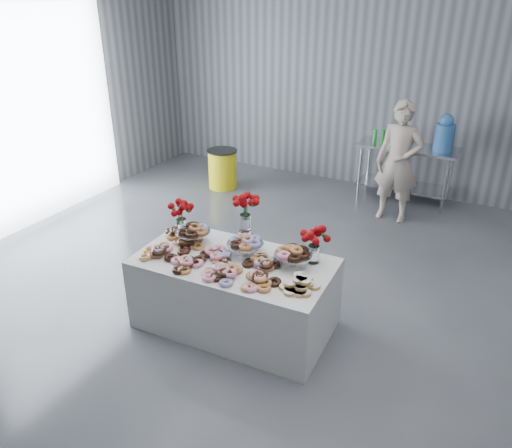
{
  "coord_description": "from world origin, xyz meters",
  "views": [
    {
      "loc": [
        2.02,
        -3.53,
        3.15
      ],
      "look_at": [
        -0.17,
        0.55,
        0.91
      ],
      "focal_mm": 35.0,
      "sensor_mm": 36.0,
      "label": 1
    }
  ],
  "objects_px": {
    "water_jug": "(445,134)",
    "prep_table": "(406,163)",
    "display_table": "(234,293)",
    "person": "(398,162)",
    "trash_barrel": "(222,169)"
  },
  "relations": [
    {
      "from": "display_table",
      "to": "water_jug",
      "type": "distance_m",
      "value": 4.31
    },
    {
      "from": "display_table",
      "to": "trash_barrel",
      "type": "distance_m",
      "value": 3.83
    },
    {
      "from": "water_jug",
      "to": "prep_table",
      "type": "bearing_deg",
      "value": 180.0
    },
    {
      "from": "water_jug",
      "to": "trash_barrel",
      "type": "bearing_deg",
      "value": -165.37
    },
    {
      "from": "display_table",
      "to": "prep_table",
      "type": "bearing_deg",
      "value": 80.05
    },
    {
      "from": "water_jug",
      "to": "trash_barrel",
      "type": "xyz_separation_m",
      "value": [
        -3.33,
        -0.87,
        -0.82
      ]
    },
    {
      "from": "display_table",
      "to": "person",
      "type": "relative_size",
      "value": 1.09
    },
    {
      "from": "prep_table",
      "to": "person",
      "type": "xyz_separation_m",
      "value": [
        0.04,
        -0.75,
        0.25
      ]
    },
    {
      "from": "prep_table",
      "to": "water_jug",
      "type": "relative_size",
      "value": 2.71
    },
    {
      "from": "water_jug",
      "to": "person",
      "type": "xyz_separation_m",
      "value": [
        -0.46,
        -0.75,
        -0.28
      ]
    },
    {
      "from": "prep_table",
      "to": "person",
      "type": "relative_size",
      "value": 0.86
    },
    {
      "from": "person",
      "to": "trash_barrel",
      "type": "relative_size",
      "value": 2.65
    },
    {
      "from": "person",
      "to": "trash_barrel",
      "type": "xyz_separation_m",
      "value": [
        -2.87,
        -0.12,
        -0.54
      ]
    },
    {
      "from": "display_table",
      "to": "trash_barrel",
      "type": "xyz_separation_m",
      "value": [
        -2.11,
        3.2,
        -0.05
      ]
    },
    {
      "from": "display_table",
      "to": "water_jug",
      "type": "bearing_deg",
      "value": 73.39
    }
  ]
}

